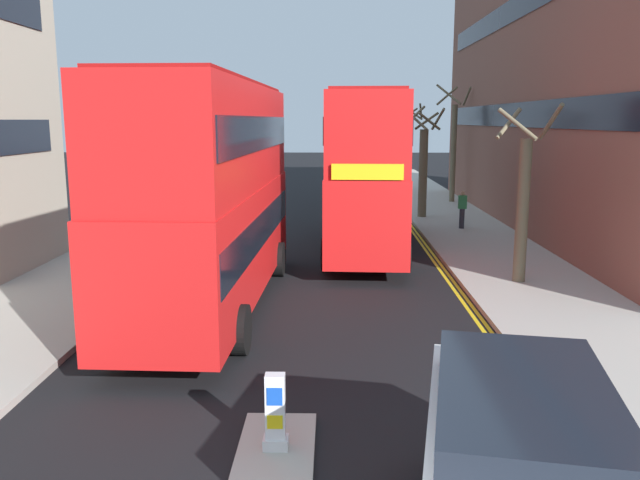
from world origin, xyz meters
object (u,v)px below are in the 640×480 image
(double_decker_bus_away, at_px, (212,189))
(double_decker_bus_oncoming, at_px, (366,167))
(keep_left_bollard, at_px, (275,415))
(pedestrian_far, at_px, (462,209))

(double_decker_bus_away, height_order, double_decker_bus_oncoming, same)
(keep_left_bollard, xyz_separation_m, double_decker_bus_oncoming, (2.02, 14.76, 2.42))
(keep_left_bollard, relative_size, pedestrian_far, 0.69)
(keep_left_bollard, bearing_deg, double_decker_bus_away, 106.50)
(double_decker_bus_away, relative_size, pedestrian_far, 6.72)
(keep_left_bollard, xyz_separation_m, pedestrian_far, (6.34, 18.76, 0.38))
(double_decker_bus_away, bearing_deg, pedestrian_far, 53.16)
(double_decker_bus_oncoming, bearing_deg, double_decker_bus_away, -119.68)
(keep_left_bollard, height_order, double_decker_bus_oncoming, double_decker_bus_oncoming)
(double_decker_bus_away, xyz_separation_m, pedestrian_far, (8.53, 11.39, -2.04))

